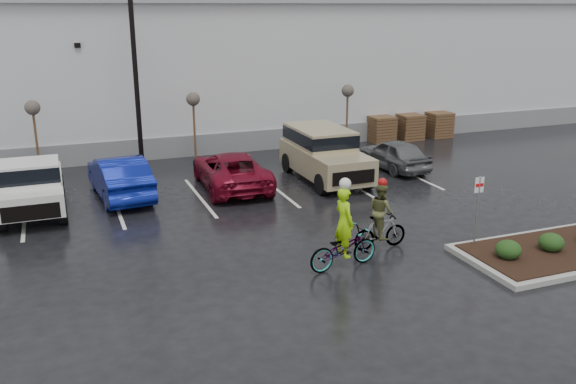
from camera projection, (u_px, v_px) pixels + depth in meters
name	position (u px, v px, depth m)	size (l,w,h in m)	color
ground	(360.00, 271.00, 16.28)	(120.00, 120.00, 0.00)	black
warehouse	(184.00, 63.00, 34.82)	(60.50, 15.50, 7.20)	silver
wooded_ridge	(132.00, 49.00, 55.53)	(80.00, 25.00, 6.00)	#1F3F1A
lamppost	(133.00, 35.00, 23.94)	(0.50, 1.00, 9.22)	black
sapling_west	(33.00, 112.00, 24.32)	(0.60, 0.60, 3.20)	#472B1C
sapling_mid	(193.00, 103.00, 26.56)	(0.60, 0.60, 3.20)	#472B1C
sapling_east	(348.00, 94.00, 29.14)	(0.60, 0.60, 3.20)	#472B1C
pallet_stack_a	(381.00, 129.00, 31.49)	(1.20, 1.20, 1.35)	#472B1C
pallet_stack_b	(410.00, 127.00, 32.08)	(1.20, 1.20, 1.35)	#472B1C
pallet_stack_c	(439.00, 125.00, 32.70)	(1.20, 1.20, 1.35)	#472B1C
shrub_a	(508.00, 250.00, 16.65)	(0.70, 0.70, 0.52)	black
shrub_b	(551.00, 242.00, 17.16)	(0.70, 0.70, 0.52)	black
fire_lane_sign	(478.00, 203.00, 17.35)	(0.30, 0.05, 2.20)	gray
pickup_white	(31.00, 183.00, 20.83)	(2.10, 5.20, 1.96)	silver
car_blue	(120.00, 177.00, 22.39)	(1.65, 4.72, 1.56)	navy
car_red	(231.00, 170.00, 23.57)	(2.34, 5.08, 1.41)	maroon
suv_tan	(325.00, 155.00, 24.54)	(2.20, 5.10, 2.06)	tan
car_grey	(394.00, 154.00, 26.26)	(1.57, 3.90, 1.33)	slate
cyclist_hivis	(344.00, 241.00, 16.30)	(2.16, 1.01, 2.52)	#3F3F44
cyclist_olive	(381.00, 223.00, 17.59)	(1.66, 0.80, 2.14)	#3F3F44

